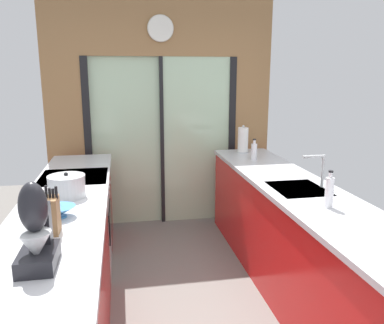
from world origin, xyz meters
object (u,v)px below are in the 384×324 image
mixing_bowl (59,211)px  paper_towel_roll (243,140)px  oven_range (77,226)px  stock_pot (67,186)px  stand_mixer (36,234)px  soap_bottle_near (329,192)px  knife_block (51,215)px  soap_bottle_far (254,151)px

mixing_bowl → paper_towel_roll: size_ratio=0.67×
oven_range → stock_pot: bearing=-88.2°
stock_pot → mixing_bowl: bearing=-90.0°
stand_mixer → soap_bottle_near: size_ratio=1.62×
mixing_bowl → knife_block: (0.00, -0.25, 0.07)m
mixing_bowl → soap_bottle_near: (1.78, -0.14, 0.07)m
stock_pot → soap_bottle_far: soap_bottle_far is taller
soap_bottle_near → soap_bottle_far: bearing=90.0°
knife_block → paper_towel_roll: 2.70m
mixing_bowl → stock_pot: 0.42m
knife_block → stand_mixer: bearing=-90.0°
stock_pot → soap_bottle_near: soap_bottle_near is taller
oven_range → mixing_bowl: 1.14m
knife_block → soap_bottle_far: 2.42m
stock_pot → soap_bottle_far: (1.78, 0.97, 0.01)m
mixing_bowl → stock_pot: size_ratio=0.78×
stand_mixer → soap_bottle_far: 2.71m
oven_range → paper_towel_roll: 2.04m
knife_block → soap_bottle_near: (1.78, 0.11, 0.00)m
knife_block → stand_mixer: (-0.00, -0.40, 0.05)m
stand_mixer → knife_block: bearing=90.0°
stand_mixer → stock_pot: bearing=90.0°
soap_bottle_near → paper_towel_roll: size_ratio=0.82×
knife_block → stock_pot: (-0.00, 0.67, -0.03)m
stand_mixer → paper_towel_roll: (1.78, 2.43, -0.02)m
stand_mixer → paper_towel_roll: 3.01m
stand_mixer → mixing_bowl: bearing=90.0°
knife_block → soap_bottle_far: knife_block is taller
knife_block → soap_bottle_near: bearing=3.7°
mixing_bowl → soap_bottle_far: soap_bottle_far is taller
paper_towel_roll → oven_range: bearing=-157.2°
knife_block → soap_bottle_far: (1.78, 1.64, -0.02)m
soap_bottle_far → paper_towel_roll: paper_towel_roll is taller
mixing_bowl → paper_towel_roll: paper_towel_roll is taller
soap_bottle_far → oven_range: bearing=-168.4°
soap_bottle_near → soap_bottle_far: soap_bottle_near is taller
soap_bottle_near → paper_towel_roll: paper_towel_roll is taller
knife_block → paper_towel_roll: size_ratio=0.89×
oven_range → soap_bottle_near: 2.21m
oven_range → soap_bottle_far: size_ratio=4.16×
soap_bottle_far → stock_pot: bearing=-151.5°
oven_range → stock_pot: (0.02, -0.60, 0.55)m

